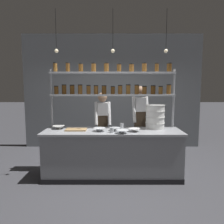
% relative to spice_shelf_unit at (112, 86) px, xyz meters
% --- Properties ---
extents(ground_plane, '(40.00, 40.00, 0.00)m').
position_rel_spice_shelf_unit_xyz_m(ground_plane, '(-0.01, -0.33, -1.77)').
color(ground_plane, '#3D3D42').
extents(back_wall, '(5.05, 0.12, 3.21)m').
position_rel_spice_shelf_unit_xyz_m(back_wall, '(-0.01, 1.85, -0.16)').
color(back_wall, gray).
rests_on(back_wall, ground_plane).
extents(prep_counter, '(2.65, 0.76, 0.92)m').
position_rel_spice_shelf_unit_xyz_m(prep_counter, '(-0.01, -0.33, -1.31)').
color(prep_counter, gray).
rests_on(prep_counter, ground_plane).
extents(spice_shelf_unit, '(2.54, 0.28, 2.24)m').
position_rel_spice_shelf_unit_xyz_m(spice_shelf_unit, '(0.00, 0.00, 0.00)').
color(spice_shelf_unit, '#999BA0').
rests_on(spice_shelf_unit, ground_plane).
extents(chef_left, '(0.38, 0.30, 1.63)m').
position_rel_spice_shelf_unit_xyz_m(chef_left, '(-0.23, 0.36, -0.84)').
color(chef_left, black).
rests_on(chef_left, ground_plane).
extents(chef_center, '(0.38, 0.32, 1.77)m').
position_rel_spice_shelf_unit_xyz_m(chef_center, '(0.60, 0.29, -0.74)').
color(chef_center, black).
rests_on(chef_center, ground_plane).
extents(container_stack, '(0.39, 0.39, 0.48)m').
position_rel_spice_shelf_unit_xyz_m(container_stack, '(0.85, -0.11, -0.61)').
color(container_stack, white).
rests_on(container_stack, prep_counter).
extents(cutting_board, '(0.40, 0.26, 0.02)m').
position_rel_spice_shelf_unit_xyz_m(cutting_board, '(-0.71, -0.30, -0.84)').
color(cutting_board, '#A88456').
rests_on(cutting_board, prep_counter).
extents(prep_bowl_near_left, '(0.23, 0.23, 0.06)m').
position_rel_spice_shelf_unit_xyz_m(prep_bowl_near_left, '(-0.25, -0.41, -0.82)').
color(prep_bowl_near_left, silver).
rests_on(prep_bowl_near_left, prep_counter).
extents(prep_bowl_center_front, '(0.22, 0.22, 0.06)m').
position_rel_spice_shelf_unit_xyz_m(prep_bowl_center_front, '(0.40, -0.44, -0.82)').
color(prep_bowl_center_front, white).
rests_on(prep_bowl_center_front, prep_counter).
extents(prep_bowl_center_back, '(0.21, 0.21, 0.06)m').
position_rel_spice_shelf_unit_xyz_m(prep_bowl_center_back, '(0.04, -0.35, -0.82)').
color(prep_bowl_center_back, '#B2B7BC').
rests_on(prep_bowl_center_back, prep_counter).
extents(prep_bowl_near_right, '(0.23, 0.23, 0.06)m').
position_rel_spice_shelf_unit_xyz_m(prep_bowl_near_right, '(0.17, -0.59, -0.82)').
color(prep_bowl_near_right, silver).
rests_on(prep_bowl_near_right, prep_counter).
extents(prep_bowl_far_left, '(0.24, 0.24, 0.07)m').
position_rel_spice_shelf_unit_xyz_m(prep_bowl_far_left, '(-1.08, -0.18, -0.82)').
color(prep_bowl_far_left, silver).
rests_on(prep_bowl_far_left, prep_counter).
extents(serving_cup_front, '(0.08, 0.08, 0.10)m').
position_rel_spice_shelf_unit_xyz_m(serving_cup_front, '(-0.02, -0.53, -0.80)').
color(serving_cup_front, '#B2B7BC').
rests_on(serving_cup_front, prep_counter).
extents(serving_cup_by_board, '(0.08, 0.08, 0.10)m').
position_rel_spice_shelf_unit_xyz_m(serving_cup_by_board, '(0.18, -0.10, -0.80)').
color(serving_cup_by_board, '#B2B7BC').
rests_on(serving_cup_by_board, prep_counter).
extents(pendant_light_row, '(2.09, 0.07, 0.79)m').
position_rel_spice_shelf_unit_xyz_m(pendant_light_row, '(-0.02, -0.33, 0.69)').
color(pendant_light_row, black).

